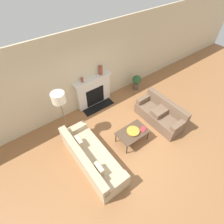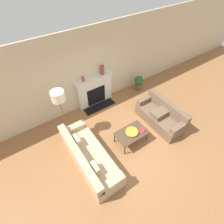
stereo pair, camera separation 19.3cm
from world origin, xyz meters
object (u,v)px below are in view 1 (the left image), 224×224
armchair_far (151,107)px  floor_lamp (59,101)px  potted_plant (136,81)px  mantel_vase_left (82,80)px  couch (91,158)px  bowl (133,131)px  armchair_near (170,122)px  fireplace (94,92)px  coffee_table (133,133)px  mantel_vase_center_left (101,70)px  book (143,129)px

armchair_far → floor_lamp: bearing=-107.9°
armchair_far → potted_plant: size_ratio=1.34×
mantel_vase_left → couch: bearing=-116.8°
bowl → potted_plant: 2.75m
couch → floor_lamp: 1.83m
floor_lamp → mantel_vase_left: bearing=34.7°
armchair_near → armchair_far: (0.00, 0.87, 0.00)m
fireplace → coffee_table: size_ratio=1.54×
potted_plant → floor_lamp: bearing=-171.8°
armchair_far → mantel_vase_center_left: bearing=-150.3°
fireplace → mantel_vase_center_left: mantel_vase_center_left is taller
couch → mantel_vase_left: size_ratio=13.09×
armchair_far → mantel_vase_left: bearing=-134.7°
book → potted_plant: potted_plant is taller
floor_lamp → mantel_vase_center_left: bearing=22.6°
bowl → mantel_vase_center_left: bearing=80.7°
fireplace → mantel_vase_left: (-0.39, 0.01, 0.70)m
mantel_vase_left → fireplace: bearing=-2.0°
couch → floor_lamp: bearing=2.5°
armchair_far → potted_plant: bearing=158.1°
couch → armchair_near: 2.88m
couch → bowl: bearing=-93.3°
armchair_near → armchair_far: bearing=180.0°
armchair_near → mantel_vase_left: (-1.75, 2.61, 0.97)m
mantel_vase_center_left → fireplace: bearing=-177.8°
book → potted_plant: size_ratio=0.42×
fireplace → couch: bearing=-124.7°
armchair_far → coffee_table: (-1.37, -0.50, 0.09)m
fireplace → bowl: fireplace is taller
armchair_far → coffee_table: size_ratio=0.90×
book → mantel_vase_left: 2.60m
mantel_vase_left → potted_plant: 2.52m
couch → armchair_far: (2.84, 0.42, 0.02)m
armchair_far → coffee_table: 1.46m
coffee_table → potted_plant: potted_plant is taller
bowl → mantel_vase_center_left: (0.37, 2.24, 0.88)m
floor_lamp → armchair_far: bearing=-17.9°
book → bowl: bearing=135.2°
book → mantel_vase_center_left: (0.05, 2.36, 0.91)m
mantel_vase_left → mantel_vase_center_left: (0.76, 0.00, 0.08)m
couch → book: size_ratio=8.35×
mantel_vase_left → potted_plant: mantel_vase_left is taller
fireplace → armchair_near: (1.36, -2.59, -0.27)m
fireplace → mantel_vase_left: size_ratio=8.53×
armchair_near → fireplace: bearing=-152.4°
fireplace → mantel_vase_left: 0.80m
couch → potted_plant: bearing=-61.4°
armchair_near → mantel_vase_left: 3.29m
armchair_far → fireplace: bearing=-141.7°
mantel_vase_center_left → bowl: bearing=-99.3°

